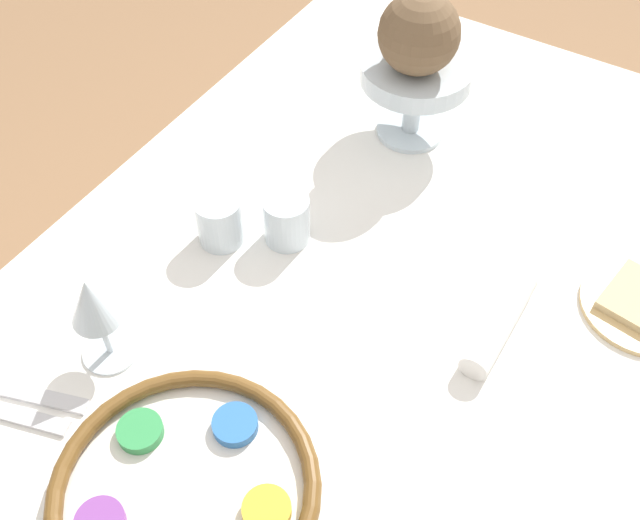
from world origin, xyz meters
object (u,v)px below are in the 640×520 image
object	(u,v)px
seder_plate	(185,491)
coconut	(419,34)
napkin_roll	(499,322)
wine_glass	(93,305)
orange_fruit	(427,26)
cup_mid	(287,219)
fruit_stand	(416,80)
cup_near	(220,220)

from	to	relation	value
seder_plate	coconut	bearing A→B (deg)	6.15
seder_plate	napkin_roll	bearing A→B (deg)	-27.70
napkin_roll	seder_plate	bearing A→B (deg)	152.30
coconut	wine_glass	bearing A→B (deg)	167.20
seder_plate	orange_fruit	distance (m)	0.73
seder_plate	napkin_roll	xyz separation A→B (m)	(0.39, -0.20, 0.00)
wine_glass	cup_mid	size ratio (longest dim) A/B	1.92
fruit_stand	cup_mid	bearing A→B (deg)	171.82
seder_plate	wine_glass	xyz separation A→B (m)	(0.10, 0.20, 0.08)
wine_glass	orange_fruit	distance (m)	0.63
orange_fruit	wine_glass	bearing A→B (deg)	169.10
cup_mid	seder_plate	bearing A→B (deg)	-162.81
wine_glass	napkin_roll	distance (m)	0.50
napkin_roll	cup_mid	bearing A→B (deg)	91.13
orange_fruit	cup_near	xyz separation A→B (m)	(-0.38, 0.11, -0.14)
seder_plate	wine_glass	world-z (taller)	wine_glass
wine_glass	cup_mid	distance (m)	0.30
napkin_roll	cup_mid	distance (m)	0.32
seder_plate	wine_glass	bearing A→B (deg)	63.70
fruit_stand	orange_fruit	world-z (taller)	orange_fruit
napkin_roll	cup_near	size ratio (longest dim) A/B	2.25
wine_glass	napkin_roll	xyz separation A→B (m)	(0.29, -0.40, -0.08)
seder_plate	coconut	size ratio (longest dim) A/B	2.49
cup_near	cup_mid	distance (m)	0.09
cup_mid	napkin_roll	bearing A→B (deg)	-88.87
coconut	fruit_stand	bearing A→B (deg)	12.10
fruit_stand	napkin_roll	distance (m)	0.41
coconut	napkin_roll	distance (m)	0.43
fruit_stand	orange_fruit	distance (m)	0.08
fruit_stand	coconut	size ratio (longest dim) A/B	1.44
cup_near	seder_plate	bearing A→B (deg)	-149.22
wine_glass	cup_mid	bearing A→B (deg)	-16.26
seder_plate	fruit_stand	size ratio (longest dim) A/B	1.73
orange_fruit	cup_near	distance (m)	0.42
fruit_stand	cup_near	bearing A→B (deg)	160.82
cup_mid	coconut	bearing A→B (deg)	-9.26
wine_glass	seder_plate	bearing A→B (deg)	-116.30
orange_fruit	napkin_roll	xyz separation A→B (m)	(-0.32, -0.28, -0.16)
seder_plate	fruit_stand	xyz separation A→B (m)	(0.68, 0.07, 0.09)
wine_glass	fruit_stand	xyz separation A→B (m)	(0.58, -0.12, 0.00)
wine_glass	orange_fruit	world-z (taller)	orange_fruit
orange_fruit	coconut	world-z (taller)	coconut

